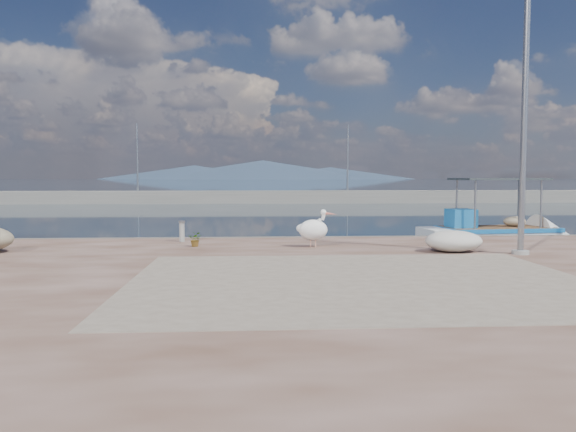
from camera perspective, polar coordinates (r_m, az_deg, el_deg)
The scene contains 11 objects.
ground at distance 14.08m, azimuth 0.96°, elevation -6.37°, with size 1400.00×1400.00×0.00m, color #162635.
quay at distance 8.20m, azimuth 4.32°, elevation -12.17°, with size 44.00×22.00×0.50m, color #4B3020.
quay_patch at distance 11.19m, azimuth 7.33°, elevation -6.48°, with size 9.00×7.00×0.01m, color gray.
breakwater at distance 53.85m, azimuth -2.38°, elevation 1.94°, with size 120.00×2.20×7.50m.
mountains at distance 663.86m, azimuth -3.07°, elevation 4.60°, with size 370.00×280.00×22.00m.
boat_right at distance 23.19m, azimuth 20.33°, elevation -1.96°, with size 6.21×2.56×2.91m.
pelican at distance 16.28m, azimuth 2.63°, elevation -1.35°, with size 1.16×0.73×1.10m.
lamp_post at distance 15.98m, azimuth 22.81°, elevation 8.23°, with size 0.44×0.96×7.00m.
bollard_near at distance 17.91m, azimuth -10.73°, elevation -1.44°, with size 0.22×0.22×0.66m.
potted_plant at distance 16.59m, azimuth -9.37°, elevation -2.34°, with size 0.39×0.34×0.43m, color #33722D.
net_pile_d at distance 15.89m, azimuth 16.47°, elevation -2.46°, with size 1.55×1.16×0.58m, color silver.
Camera 1 is at (-1.09, -13.80, 2.53)m, focal length 35.00 mm.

